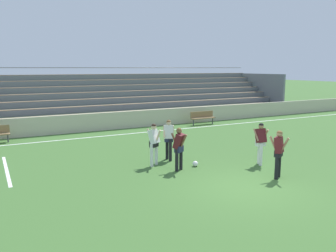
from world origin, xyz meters
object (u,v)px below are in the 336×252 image
Objects in this scene: bleacher_stand at (146,95)px; player_white_overlapping at (169,136)px; player_dark_trailing_run at (179,145)px; player_dark_wide_right at (279,150)px; bench_far_right at (203,117)px; player_white_dropping_back at (154,141)px; soccer_ball at (195,164)px; player_dark_challenging at (261,140)px.

player_white_overlapping is (-4.41, -12.00, -0.71)m from bleacher_stand.
player_dark_trailing_run is (-4.77, -13.50, -0.76)m from bleacher_stand.
player_white_overlapping is at bearing 119.78° from player_dark_wide_right.
bench_far_right is at bearing 48.05° from player_white_overlapping.
bleacher_stand reaches higher than player_white_dropping_back.
player_white_dropping_back is 0.99× the size of player_dark_wide_right.
bench_far_right is at bearing 46.05° from player_white_dropping_back.
bench_far_right is 1.06× the size of player_dark_wide_right.
player_white_overlapping is at bearing -131.95° from bench_far_right.
bleacher_stand reaches higher than soccer_ball.
player_white_overlapping is (-6.41, -7.13, 0.48)m from bench_far_right.
bleacher_stand is 5.40m from bench_far_right.
bleacher_stand is 14.00m from soccer_ball.
bleacher_stand is at bearing 69.81° from player_white_overlapping.
player_dark_wide_right is at bearing -110.57° from bench_far_right.
soccer_ball is at bearing -70.55° from player_white_overlapping.
player_white_overlapping is at bearing -110.19° from bleacher_stand.
bleacher_stand is 13.68× the size of player_dark_wide_right.
soccer_ball is at bearing -125.01° from bench_far_right.
player_white_overlapping reaches higher than player_white_dropping_back.
bench_far_right is 1.10× the size of player_dark_trailing_run.
player_dark_challenging reaches higher than player_white_dropping_back.
bleacher_stand reaches higher than player_dark_wide_right.
player_dark_challenging is (2.91, -2.32, -0.01)m from player_white_overlapping.
player_dark_trailing_run is (-2.61, 2.44, -0.05)m from player_dark_wide_right.
player_dark_wide_right reaches higher than bench_far_right.
player_white_overlapping is at bearing 76.53° from player_dark_trailing_run.
bench_far_right is 10.97m from player_dark_trailing_run.
player_dark_trailing_run is (-6.77, -8.63, 0.43)m from bench_far_right.
player_white_overlapping reaches higher than bench_far_right.
bleacher_stand is at bearing 82.29° from player_dark_wide_right.
player_white_overlapping reaches higher than soccer_ball.
bleacher_stand is 13.61× the size of player_white_overlapping.
player_white_dropping_back is (-5.32, -12.46, -0.72)m from bleacher_stand.
player_white_dropping_back is 4.25m from player_dark_challenging.
player_dark_wide_right is (3.16, -3.48, 0.01)m from player_white_dropping_back.
player_dark_trailing_run is 3.37m from player_dark_challenging.
player_white_overlapping is 1.05× the size of player_dark_trailing_run.
player_dark_wide_right is 1.75m from player_dark_challenging.
bleacher_stand is at bearing 84.02° from player_dark_challenging.
bench_far_right is at bearing 54.99° from soccer_ball.
bench_far_right is at bearing 51.89° from player_dark_trailing_run.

